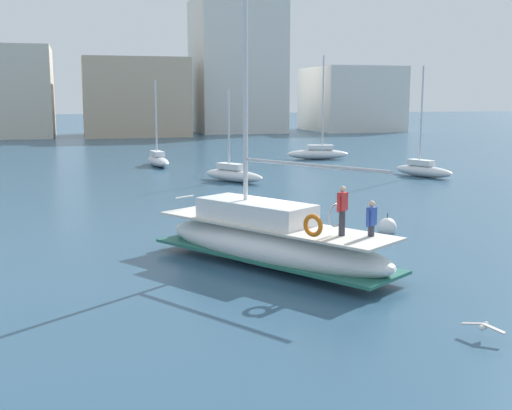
# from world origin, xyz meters

# --- Properties ---
(ground_plane) EXTENTS (400.00, 400.00, 0.00)m
(ground_plane) POSITION_xyz_m (0.00, 0.00, 0.00)
(ground_plane) COLOR #2D516B
(main_sailboat) EXTENTS (7.22, 9.37, 11.82)m
(main_sailboat) POSITION_xyz_m (-0.81, -1.72, 0.90)
(main_sailboat) COLOR white
(main_sailboat) RESTS_ON ground
(moored_sloop_near) EXTENTS (1.87, 5.36, 7.10)m
(moored_sloop_near) POSITION_xyz_m (-0.68, 31.47, 0.55)
(moored_sloop_near) COLOR silver
(moored_sloop_near) RESTS_ON ground
(moored_sloop_far) EXTENTS (3.00, 5.12, 7.93)m
(moored_sloop_far) POSITION_xyz_m (17.06, 19.24, 0.56)
(moored_sloop_far) COLOR silver
(moored_sloop_far) RESTS_ON ground
(moored_cutter_left) EXTENTS (5.91, 2.75, 9.44)m
(moored_cutter_left) POSITION_xyz_m (14.35, 33.56, 0.63)
(moored_cutter_left) COLOR white
(moored_cutter_left) RESTS_ON ground
(moored_cutter_right) EXTENTS (3.89, 5.01, 6.22)m
(moored_cutter_right) POSITION_xyz_m (3.08, 20.18, 0.54)
(moored_cutter_right) COLOR white
(moored_cutter_right) RESTS_ON ground
(seagull) EXTENTS (0.71, 0.95, 0.17)m
(seagull) POSITION_xyz_m (2.18, -9.66, 0.33)
(seagull) COLOR silver
(seagull) RESTS_ON ground
(mooring_buoy) EXTENTS (0.80, 0.80, 1.00)m
(mooring_buoy) POSITION_xyz_m (5.61, 2.16, 0.24)
(mooring_buoy) COLOR silver
(mooring_buoy) RESTS_ON ground
(waterfront_buildings) EXTENTS (88.52, 20.07, 26.22)m
(waterfront_buildings) POSITION_xyz_m (-4.76, 78.73, 9.64)
(waterfront_buildings) COLOR gray
(waterfront_buildings) RESTS_ON ground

